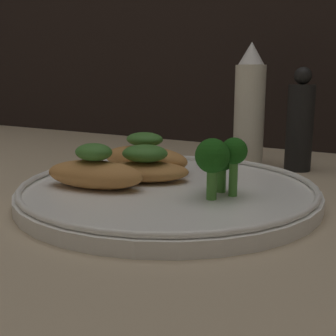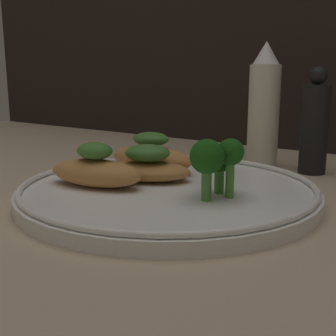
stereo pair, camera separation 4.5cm
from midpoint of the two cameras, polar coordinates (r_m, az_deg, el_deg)
ground_plane at (r=45.83cm, az=2.81°, el=-4.81°), size 180.00×180.00×1.00cm
plate at (r=45.42cm, az=2.83°, el=-3.00°), size 31.86×31.86×2.00cm
grilled_meat_front at (r=45.22cm, az=-7.04°, el=-0.28°), size 11.65×6.72×4.78cm
grilled_meat_middle at (r=47.48cm, az=-0.11°, el=0.19°), size 11.32×9.26×4.15cm
grilled_meat_back at (r=52.36cm, az=0.15°, el=1.65°), size 11.78×5.45×4.90cm
broccoli_bunch at (r=40.50cm, az=9.68°, el=1.21°), size 4.26×5.94×5.91cm
sauce_bottle at (r=63.19cm, az=14.87°, el=7.82°), size 4.45×4.45×17.92cm
pepper_grinder at (r=60.96cm, az=21.27°, el=5.34°), size 3.65×3.65×14.33cm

